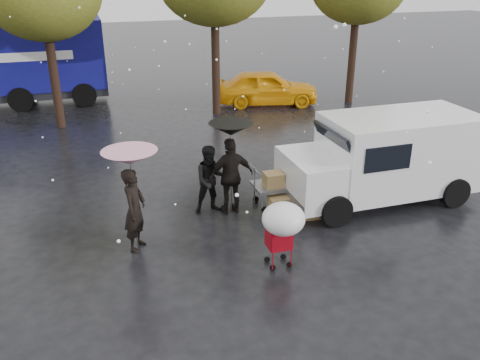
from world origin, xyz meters
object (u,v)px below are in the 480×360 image
object	(u,v)px
white_van	(385,157)
blue_truck	(9,64)
person_pink	(135,210)
vendor_cart	(286,178)
shopping_cart	(283,222)
person_black	(231,176)
yellow_taxi	(267,88)

from	to	relation	value
white_van	blue_truck	distance (m)	16.22
person_pink	vendor_cart	distance (m)	3.99
vendor_cart	shopping_cart	xyz separation A→B (m)	(-1.22, -2.73, 0.34)
person_black	yellow_taxi	distance (m)	10.27
person_black	white_van	distance (m)	3.95
white_van	yellow_taxi	distance (m)	9.74
person_pink	blue_truck	bearing A→B (deg)	41.49
person_black	blue_truck	size ratio (longest dim) A/B	0.23
person_pink	yellow_taxi	distance (m)	12.34
person_pink	white_van	world-z (taller)	white_van
person_pink	vendor_cart	world-z (taller)	person_pink
person_black	yellow_taxi	world-z (taller)	person_black
person_pink	blue_truck	xyz separation A→B (m)	(-3.46, 13.48, 0.84)
vendor_cart	blue_truck	size ratio (longest dim) A/B	0.18
person_pink	vendor_cart	bearing A→B (deg)	-48.12
person_pink	vendor_cart	size ratio (longest dim) A/B	1.21
vendor_cart	shopping_cart	bearing A→B (deg)	-114.08
yellow_taxi	blue_truck	bearing A→B (deg)	87.17
blue_truck	yellow_taxi	distance (m)	10.81
person_black	blue_truck	xyz separation A→B (m)	(-5.87, 12.47, 0.80)
person_pink	white_van	xyz separation A→B (m)	(6.34, 0.57, 0.24)
shopping_cart	blue_truck	world-z (taller)	blue_truck
person_black	vendor_cart	size ratio (longest dim) A/B	1.26
person_pink	yellow_taxi	bearing A→B (deg)	-6.42
person_pink	shopping_cart	size ratio (longest dim) A/B	1.25
person_pink	person_black	size ratio (longest dim) A/B	0.96
yellow_taxi	shopping_cart	bearing A→B (deg)	175.22
person_pink	person_black	xyz separation A→B (m)	(2.42, 1.01, 0.04)
vendor_cart	white_van	distance (m)	2.57
person_black	yellow_taxi	size ratio (longest dim) A/B	0.44
vendor_cart	white_van	world-z (taller)	white_van
person_pink	shopping_cart	xyz separation A→B (m)	(2.63, -1.71, 0.15)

